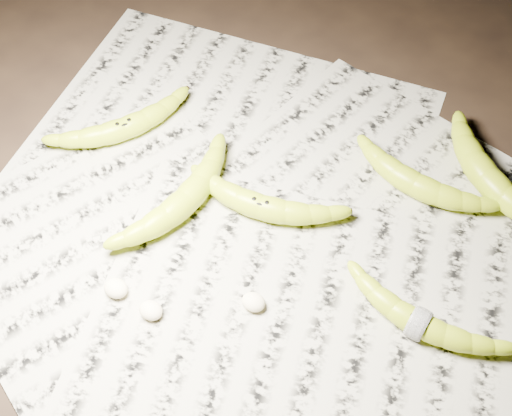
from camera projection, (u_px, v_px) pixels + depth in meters
The scene contains 12 objects.
ground at pixel (264, 238), 0.94m from camera, with size 3.00×3.00×0.00m, color black.
newspaper_patch at pixel (266, 235), 0.94m from camera, with size 0.90×0.70×0.01m, color #ADA994.
banana_left_a at pixel (124, 127), 1.02m from camera, with size 0.19×0.05×0.03m, color #AAC718, non-canonical shape.
banana_left_b at pixel (185, 199), 0.94m from camera, with size 0.20×0.06×0.04m, color #AAC718, non-canonical shape.
banana_center at pixel (261, 205), 0.94m from camera, with size 0.19×0.06×0.04m, color #AAC718, non-canonical shape.
banana_taped at pixel (419, 322), 0.84m from camera, with size 0.19×0.05×0.03m, color #AAC718, non-canonical shape.
banana_upper_a at pixel (416, 183), 0.96m from camera, with size 0.18×0.06×0.04m, color #AAC718, non-canonical shape.
banana_upper_b at pixel (488, 177), 0.96m from camera, with size 0.20×0.07×0.04m, color #AAC718, non-canonical shape.
measuring_tape at pixel (419, 322), 0.84m from camera, with size 0.04×0.04×0.00m, color white.
flesh_chunk_a at pixel (115, 287), 0.88m from camera, with size 0.03×0.03×0.02m, color #FEF0C5.
flesh_chunk_b at pixel (150, 309), 0.86m from camera, with size 0.03×0.03×0.02m, color #FEF0C5.
flesh_chunk_c at pixel (254, 300), 0.87m from camera, with size 0.03×0.03×0.02m, color #FEF0C5.
Camera 1 is at (0.27, -0.45, 0.78)m, focal length 50.00 mm.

